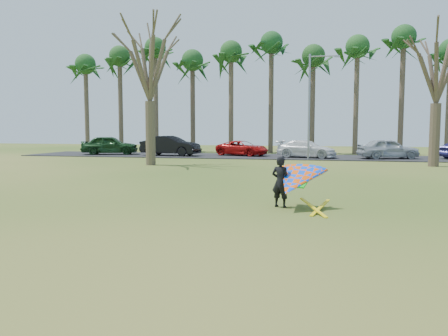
% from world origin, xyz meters
% --- Properties ---
extents(ground, '(100.00, 100.00, 0.00)m').
position_xyz_m(ground, '(0.00, 0.00, 0.00)').
color(ground, '#1D480F').
rests_on(ground, ground).
extents(parking_strip, '(46.00, 7.00, 0.06)m').
position_xyz_m(parking_strip, '(0.00, 25.00, 0.03)').
color(parking_strip, black).
rests_on(parking_strip, ground).
extents(palm_0, '(4.84, 4.84, 10.84)m').
position_xyz_m(palm_0, '(-22.00, 31.00, 9.17)').
color(palm_0, brown).
rests_on(palm_0, ground).
extents(palm_1, '(4.84, 4.84, 11.54)m').
position_xyz_m(palm_1, '(-18.00, 31.00, 9.85)').
color(palm_1, '#49382B').
rests_on(palm_1, ground).
extents(palm_2, '(4.84, 4.84, 12.24)m').
position_xyz_m(palm_2, '(-14.00, 31.00, 10.52)').
color(palm_2, '#4B3B2D').
rests_on(palm_2, ground).
extents(palm_3, '(4.84, 4.84, 10.84)m').
position_xyz_m(palm_3, '(-10.00, 31.00, 9.17)').
color(palm_3, '#453629').
rests_on(palm_3, ground).
extents(palm_4, '(4.84, 4.84, 11.54)m').
position_xyz_m(palm_4, '(-6.00, 31.00, 9.85)').
color(palm_4, brown).
rests_on(palm_4, ground).
extents(palm_5, '(4.84, 4.84, 12.24)m').
position_xyz_m(palm_5, '(-2.00, 31.00, 10.52)').
color(palm_5, '#49392B').
rests_on(palm_5, ground).
extents(palm_6, '(4.84, 4.84, 10.84)m').
position_xyz_m(palm_6, '(2.00, 31.00, 9.17)').
color(palm_6, '#47372A').
rests_on(palm_6, ground).
extents(palm_7, '(4.84, 4.84, 11.54)m').
position_xyz_m(palm_7, '(6.00, 31.00, 9.85)').
color(palm_7, brown).
rests_on(palm_7, ground).
extents(palm_8, '(4.84, 4.84, 12.24)m').
position_xyz_m(palm_8, '(10.00, 31.00, 10.52)').
color(palm_8, '#4E3F2E').
rests_on(palm_8, ground).
extents(bare_tree_left, '(6.60, 6.60, 9.70)m').
position_xyz_m(bare_tree_left, '(-8.00, 15.00, 6.92)').
color(bare_tree_left, '#473B2A').
rests_on(bare_tree_left, ground).
extents(bare_tree_right, '(6.27, 6.27, 9.21)m').
position_xyz_m(bare_tree_right, '(10.00, 18.00, 6.57)').
color(bare_tree_right, '#47382A').
rests_on(bare_tree_right, ground).
extents(streetlight, '(2.28, 0.18, 8.00)m').
position_xyz_m(streetlight, '(2.16, 22.00, 4.46)').
color(streetlight, gray).
rests_on(streetlight, ground).
extents(car_0, '(5.40, 3.42, 1.71)m').
position_xyz_m(car_0, '(-15.93, 24.50, 0.92)').
color(car_0, '#173B1A').
rests_on(car_0, parking_strip).
extents(car_1, '(5.38, 2.40, 1.72)m').
position_xyz_m(car_1, '(-9.91, 24.02, 0.92)').
color(car_1, black).
rests_on(car_1, parking_strip).
extents(car_2, '(5.11, 3.64, 1.29)m').
position_xyz_m(car_2, '(-3.78, 25.45, 0.71)').
color(car_2, '#B10F0E').
rests_on(car_2, parking_strip).
extents(car_3, '(5.15, 3.10, 1.40)m').
position_xyz_m(car_3, '(1.77, 24.01, 0.76)').
color(car_3, white).
rests_on(car_3, parking_strip).
extents(car_4, '(4.93, 3.01, 1.57)m').
position_xyz_m(car_4, '(8.05, 24.12, 0.84)').
color(car_4, '#A6ACB4').
rests_on(car_4, parking_strip).
extents(kite_flyer, '(2.13, 2.39, 2.02)m').
position_xyz_m(kite_flyer, '(2.36, 1.02, 0.84)').
color(kite_flyer, black).
rests_on(kite_flyer, ground).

